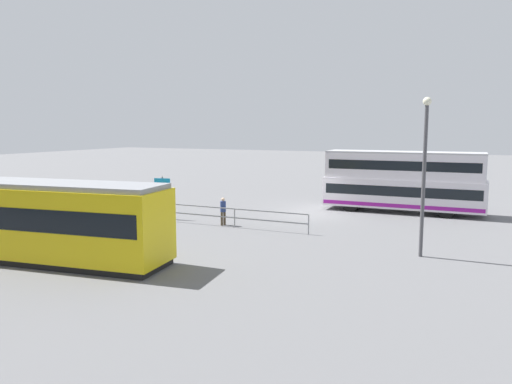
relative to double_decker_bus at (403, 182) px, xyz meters
name	(u,v)px	position (x,y,z in m)	size (l,w,h in m)	color
ground_plane	(313,214)	(5.04, 3.14, -2.03)	(160.00, 160.00, 0.00)	slate
double_decker_bus	(403,182)	(0.00, 0.00, 0.00)	(10.13, 2.65, 3.98)	silver
tram_yellow	(30,219)	(12.52, 18.42, -0.30)	(12.48, 4.06, 3.32)	yellow
pedestrian_near_railing	(223,210)	(8.61, 8.67, -1.13)	(0.40, 0.40, 1.58)	#4C3F2D
pedestrian_railing	(235,214)	(7.72, 8.98, -1.28)	(8.69, 0.09, 1.08)	gray
info_sign	(162,190)	(12.96, 8.35, -0.26)	(1.01, 0.26, 2.57)	slate
street_lamp	(424,165)	(-2.38, 11.13, 1.94)	(0.36, 0.36, 6.78)	#4C4C51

